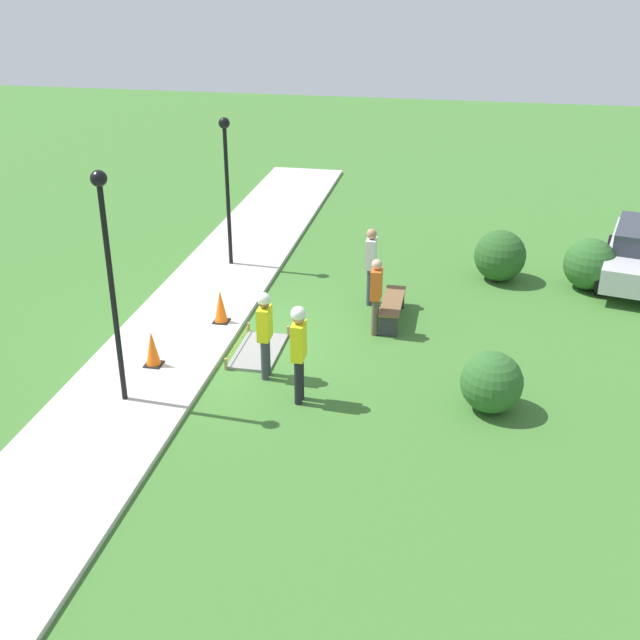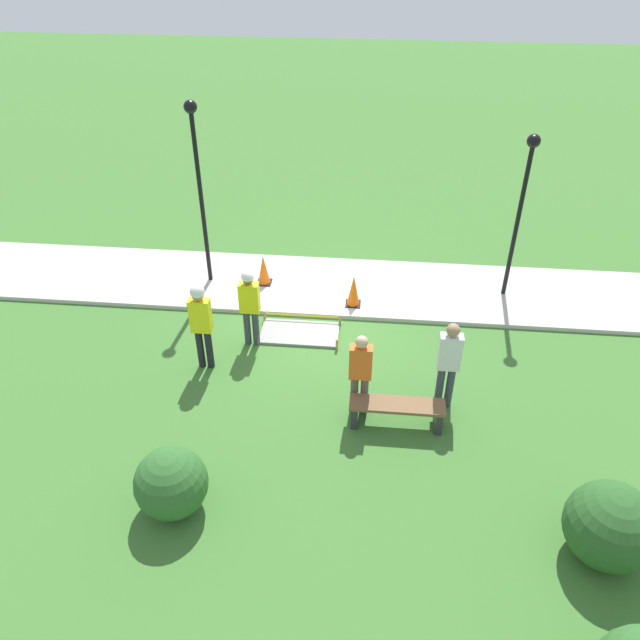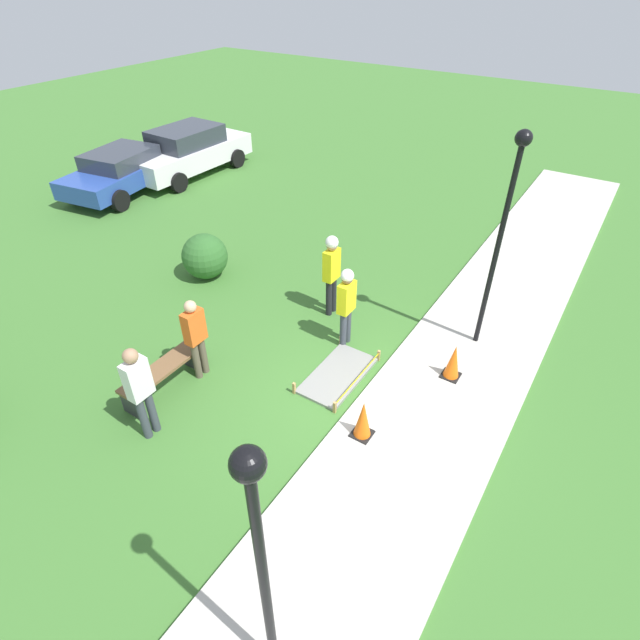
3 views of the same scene
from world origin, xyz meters
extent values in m
plane|color=#3D702D|center=(0.00, 0.00, 0.00)|extent=(60.00, 60.00, 0.00)
cube|color=#BCB7AD|center=(0.00, -1.28, 0.05)|extent=(28.00, 2.55, 0.10)
cube|color=gray|center=(0.42, 0.65, 0.03)|extent=(1.67, 0.88, 0.06)
cube|color=tan|center=(-0.42, 0.21, 0.13)|extent=(0.05, 0.05, 0.25)
cube|color=tan|center=(1.25, 0.21, 0.13)|extent=(0.05, 0.05, 0.25)
cube|color=tan|center=(-0.42, 1.09, 0.13)|extent=(0.05, 0.05, 0.25)
cube|color=tan|center=(1.25, 1.09, 0.13)|extent=(0.05, 0.05, 0.25)
cube|color=yellow|center=(0.42, 0.21, 0.19)|extent=(1.67, 0.00, 0.04)
cube|color=black|center=(-0.67, -0.48, 0.11)|extent=(0.34, 0.34, 0.02)
cone|color=orange|center=(-0.67, -0.48, 0.49)|extent=(0.29, 0.29, 0.72)
cube|color=black|center=(1.50, -1.20, 0.11)|extent=(0.34, 0.34, 0.02)
cone|color=orange|center=(1.50, -1.20, 0.48)|extent=(0.29, 0.29, 0.71)
cube|color=#2D2D33|center=(-2.37, 3.19, 0.23)|extent=(0.12, 0.40, 0.45)
cube|color=#2D2D33|center=(-0.89, 3.19, 0.23)|extent=(0.12, 0.40, 0.45)
cube|color=brown|center=(-1.63, 3.19, 0.48)|extent=(1.68, 0.44, 0.06)
cylinder|color=#383D47|center=(1.28, 1.06, 0.41)|extent=(0.14, 0.14, 0.82)
cylinder|color=#383D47|center=(1.46, 1.06, 0.41)|extent=(0.14, 0.14, 0.82)
cube|color=yellow|center=(1.37, 1.06, 1.15)|extent=(0.40, 0.22, 0.65)
sphere|color=brown|center=(1.37, 1.06, 1.59)|extent=(0.22, 0.22, 0.22)
sphere|color=white|center=(1.37, 1.06, 1.65)|extent=(0.26, 0.26, 0.26)
cylinder|color=black|center=(2.05, 1.89, 0.44)|extent=(0.14, 0.14, 0.89)
cylinder|color=black|center=(2.23, 1.89, 0.44)|extent=(0.14, 0.14, 0.89)
cube|color=yellow|center=(2.14, 1.89, 1.24)|extent=(0.40, 0.22, 0.70)
sphere|color=#A37A5B|center=(2.14, 1.89, 1.71)|extent=(0.24, 0.24, 0.24)
sphere|color=white|center=(2.14, 1.89, 1.77)|extent=(0.28, 0.28, 0.28)
cylinder|color=brown|center=(-1.04, 2.89, 0.41)|extent=(0.14, 0.14, 0.83)
cylinder|color=brown|center=(-0.86, 2.89, 0.41)|extent=(0.14, 0.14, 0.83)
cube|color=#E55B1E|center=(-0.95, 2.89, 1.15)|extent=(0.40, 0.22, 0.65)
sphere|color=tan|center=(-0.95, 2.89, 1.59)|extent=(0.22, 0.22, 0.22)
cylinder|color=#383D47|center=(-2.59, 2.57, 0.45)|extent=(0.14, 0.14, 0.89)
cylinder|color=#383D47|center=(-2.41, 2.57, 0.45)|extent=(0.14, 0.14, 0.89)
cube|color=silver|center=(-2.50, 2.57, 1.24)|extent=(0.40, 0.22, 0.70)
sphere|color=#A37A5B|center=(-2.50, 2.57, 1.72)|extent=(0.24, 0.24, 0.24)
cylinder|color=black|center=(2.83, -1.23, 2.11)|extent=(0.10, 0.10, 4.02)
sphere|color=black|center=(2.83, -1.23, 4.22)|extent=(0.28, 0.28, 0.28)
cylinder|color=black|center=(-4.14, -1.30, 1.86)|extent=(0.10, 0.10, 3.53)
sphere|color=black|center=(-4.14, -1.30, 3.72)|extent=(0.28, 0.28, 0.28)
sphere|color=#285623|center=(-4.57, 5.53, 0.64)|extent=(1.28, 1.28, 1.28)
sphere|color=#2D6028|center=(1.78, 5.33, 0.56)|extent=(1.12, 1.12, 1.12)
camera|label=1|loc=(14.59, 4.68, 7.66)|focal=45.00mm
camera|label=2|loc=(-1.07, 11.34, 8.00)|focal=35.00mm
camera|label=3|loc=(-5.71, -2.92, 6.62)|focal=28.00mm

